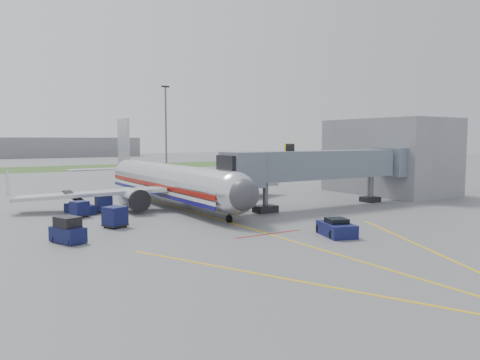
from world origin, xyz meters
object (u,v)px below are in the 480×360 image
airliner (169,181)px  ramp_worker (132,202)px  pushback_tug (337,229)px  baggage_tug (68,231)px  belt_loader (80,208)px

airliner → ramp_worker: 5.82m
pushback_tug → baggage_tug: baggage_tug is taller
baggage_tug → belt_loader: (3.84, 12.97, -0.29)m
ramp_worker → pushback_tug: bearing=-104.7°
baggage_tug → belt_loader: 13.53m
pushback_tug → baggage_tug: bearing=154.8°
pushback_tug → baggage_tug: (-17.85, 8.40, 0.26)m
ramp_worker → airliner: bearing=-15.4°
pushback_tug → baggage_tug: size_ratio=1.24×
ramp_worker → belt_loader: bearing=129.2°
belt_loader → ramp_worker: belt_loader is taller
belt_loader → ramp_worker: size_ratio=2.51×
baggage_tug → belt_loader: size_ratio=0.66×
baggage_tug → ramp_worker: baggage_tug is taller
pushback_tug → ramp_worker: size_ratio=2.04×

